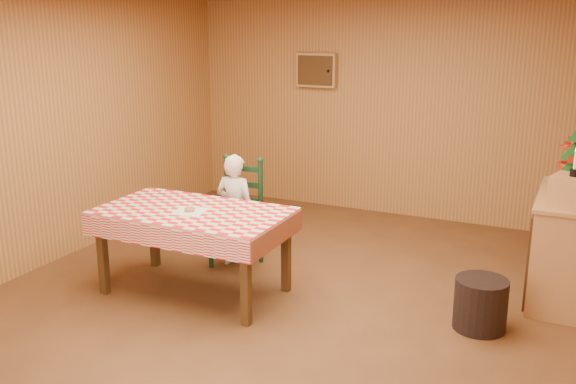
{
  "coord_description": "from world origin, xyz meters",
  "views": [
    {
      "loc": [
        2.24,
        -4.56,
        2.38
      ],
      "look_at": [
        0.0,
        0.2,
        0.95
      ],
      "focal_mm": 40.0,
      "sensor_mm": 36.0,
      "label": 1
    }
  ],
  "objects_px": {
    "dining_table": "(193,219)",
    "storage_bin": "(480,304)",
    "seated_child": "(235,211)",
    "ladder_chair": "(238,215)",
    "shelf_unit": "(565,246)",
    "crate": "(572,192)"
  },
  "relations": [
    {
      "from": "seated_child",
      "to": "shelf_unit",
      "type": "bearing_deg",
      "value": -168.94
    },
    {
      "from": "dining_table",
      "to": "seated_child",
      "type": "height_order",
      "value": "seated_child"
    },
    {
      "from": "dining_table",
      "to": "storage_bin",
      "type": "distance_m",
      "value": 2.49
    },
    {
      "from": "shelf_unit",
      "to": "ladder_chair",
      "type": "bearing_deg",
      "value": -170.01
    },
    {
      "from": "shelf_unit",
      "to": "crate",
      "type": "relative_size",
      "value": 4.13
    },
    {
      "from": "ladder_chair",
      "to": "shelf_unit",
      "type": "relative_size",
      "value": 0.87
    },
    {
      "from": "dining_table",
      "to": "storage_bin",
      "type": "bearing_deg",
      "value": 8.62
    },
    {
      "from": "ladder_chair",
      "to": "shelf_unit",
      "type": "bearing_deg",
      "value": 9.99
    },
    {
      "from": "seated_child",
      "to": "crate",
      "type": "distance_m",
      "value": 3.01
    },
    {
      "from": "dining_table",
      "to": "storage_bin",
      "type": "height_order",
      "value": "dining_table"
    },
    {
      "from": "storage_bin",
      "to": "crate",
      "type": "bearing_deg",
      "value": 44.43
    },
    {
      "from": "ladder_chair",
      "to": "seated_child",
      "type": "distance_m",
      "value": 0.08
    },
    {
      "from": "dining_table",
      "to": "crate",
      "type": "xyz_separation_m",
      "value": [
        2.97,
        0.91,
        0.37
      ]
    },
    {
      "from": "shelf_unit",
      "to": "storage_bin",
      "type": "xyz_separation_m",
      "value": [
        -0.54,
        -0.94,
        -0.26
      ]
    },
    {
      "from": "seated_child",
      "to": "shelf_unit",
      "type": "xyz_separation_m",
      "value": [
        2.96,
        0.58,
        -0.1
      ]
    },
    {
      "from": "ladder_chair",
      "to": "storage_bin",
      "type": "bearing_deg",
      "value": -9.88
    },
    {
      "from": "crate",
      "to": "storage_bin",
      "type": "bearing_deg",
      "value": -135.57
    },
    {
      "from": "seated_child",
      "to": "storage_bin",
      "type": "xyz_separation_m",
      "value": [
        2.42,
        -0.36,
        -0.36
      ]
    },
    {
      "from": "dining_table",
      "to": "storage_bin",
      "type": "relative_size",
      "value": 4.0
    },
    {
      "from": "dining_table",
      "to": "seated_child",
      "type": "xyz_separation_m",
      "value": [
        0.0,
        0.73,
        -0.13
      ]
    },
    {
      "from": "dining_table",
      "to": "shelf_unit",
      "type": "xyz_separation_m",
      "value": [
        2.96,
        1.31,
        -0.22
      ]
    },
    {
      "from": "ladder_chair",
      "to": "seated_child",
      "type": "height_order",
      "value": "seated_child"
    }
  ]
}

